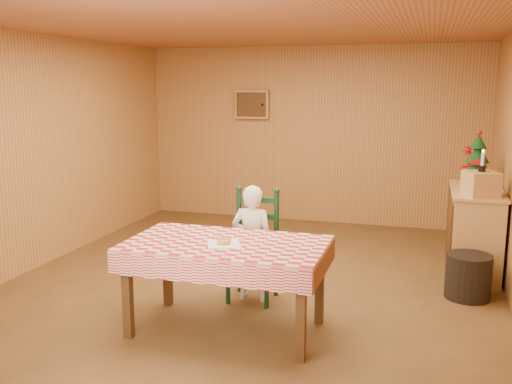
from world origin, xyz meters
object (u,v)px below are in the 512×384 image
shelf_unit (473,230)px  christmas_tree (477,161)px  dining_table (226,252)px  seated_child (252,243)px  storage_bin (468,276)px  ladder_chair (254,248)px  crate (481,184)px

shelf_unit → christmas_tree: 0.79m
dining_table → seated_child: (-0.00, 0.73, -0.13)m
shelf_unit → storage_bin: (-0.08, -0.87, -0.25)m
dining_table → ladder_chair: (0.00, 0.79, -0.18)m
shelf_unit → christmas_tree: bearing=88.0°
ladder_chair → seated_child: size_ratio=0.96×
shelf_unit → christmas_tree: size_ratio=2.00×
ladder_chair → christmas_tree: (2.08, 1.72, 0.71)m
shelf_unit → christmas_tree: christmas_tree is taller
ladder_chair → seated_child: (-0.00, -0.06, 0.06)m
ladder_chair → storage_bin: size_ratio=2.49×
ladder_chair → shelf_unit: 2.54m
seated_child → christmas_tree: size_ratio=1.81×
dining_table → crate: 2.81m
crate → storage_bin: bearing=-101.0°
ladder_chair → christmas_tree: bearing=39.5°
ladder_chair → christmas_tree: size_ratio=1.74×
seated_child → storage_bin: 2.12m
crate → storage_bin: crate is taller
shelf_unit → storage_bin: shelf_unit is taller
dining_table → christmas_tree: (2.08, 2.50, 0.52)m
ladder_chair → crate: size_ratio=3.60×
crate → christmas_tree: christmas_tree is taller
crate → ladder_chair: bearing=-152.9°
christmas_tree → storage_bin: size_ratio=1.43×
dining_table → storage_bin: bearing=34.8°
dining_table → storage_bin: size_ratio=3.82×
dining_table → seated_child: size_ratio=1.47×
dining_table → shelf_unit: bearing=47.4°
seated_child → christmas_tree: bearing=-139.6°
ladder_chair → storage_bin: (1.99, 0.59, -0.29)m
shelf_unit → storage_bin: 0.91m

